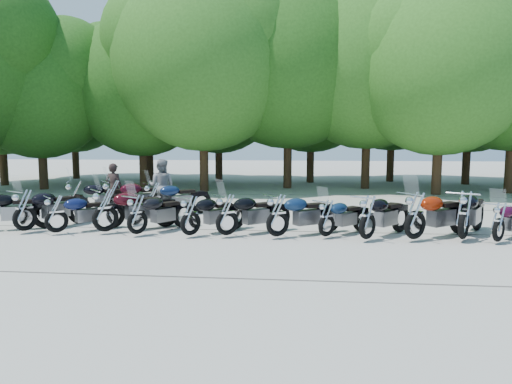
# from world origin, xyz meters

# --- Properties ---
(ground) EXTENTS (90.00, 90.00, 0.00)m
(ground) POSITION_xyz_m (0.00, 0.00, 0.00)
(ground) COLOR #A7A497
(ground) RESTS_ON ground
(tree_1) EXTENTS (6.97, 6.97, 8.55)m
(tree_1) POSITION_xyz_m (-12.04, 11.24, 5.06)
(tree_1) COLOR #3A2614
(tree_1) RESTS_ON ground
(tree_2) EXTENTS (7.31, 7.31, 8.97)m
(tree_2) POSITION_xyz_m (-7.25, 12.84, 5.31)
(tree_2) COLOR #3A2614
(tree_2) RESTS_ON ground
(tree_3) EXTENTS (8.70, 8.70, 10.67)m
(tree_3) POSITION_xyz_m (-3.57, 11.24, 6.32)
(tree_3) COLOR #3A2614
(tree_3) RESTS_ON ground
(tree_4) EXTENTS (9.13, 9.13, 11.20)m
(tree_4) POSITION_xyz_m (0.54, 13.09, 6.64)
(tree_4) COLOR #3A2614
(tree_4) RESTS_ON ground
(tree_5) EXTENTS (9.04, 9.04, 11.10)m
(tree_5) POSITION_xyz_m (4.61, 13.20, 6.57)
(tree_5) COLOR #3A2614
(tree_5) RESTS_ON ground
(tree_6) EXTENTS (8.00, 8.00, 9.82)m
(tree_6) POSITION_xyz_m (7.55, 10.82, 5.81)
(tree_6) COLOR #3A2614
(tree_6) RESTS_ON ground
(tree_9) EXTENTS (7.59, 7.59, 9.32)m
(tree_9) POSITION_xyz_m (-13.53, 17.59, 5.52)
(tree_9) COLOR #3A2614
(tree_9) RESTS_ON ground
(tree_10) EXTENTS (7.78, 7.78, 9.55)m
(tree_10) POSITION_xyz_m (-8.29, 16.97, 5.66)
(tree_10) COLOR #3A2614
(tree_10) RESTS_ON ground
(tree_11) EXTENTS (7.56, 7.56, 9.28)m
(tree_11) POSITION_xyz_m (-3.76, 16.43, 5.49)
(tree_11) COLOR #3A2614
(tree_11) RESTS_ON ground
(tree_12) EXTENTS (7.88, 7.88, 9.67)m
(tree_12) POSITION_xyz_m (1.80, 16.47, 5.72)
(tree_12) COLOR #3A2614
(tree_12) RESTS_ON ground
(tree_13) EXTENTS (8.31, 8.31, 10.20)m
(tree_13) POSITION_xyz_m (6.69, 17.47, 6.04)
(tree_13) COLOR #3A2614
(tree_13) RESTS_ON ground
(tree_14) EXTENTS (8.02, 8.02, 9.84)m
(tree_14) POSITION_xyz_m (10.68, 16.09, 5.83)
(tree_14) COLOR #3A2614
(tree_14) RESTS_ON ground
(motorcycle_1) EXTENTS (1.75, 2.48, 1.36)m
(motorcycle_1) POSITION_xyz_m (-6.28, 0.52, 0.68)
(motorcycle_1) COLOR black
(motorcycle_1) RESTS_ON ground
(motorcycle_2) EXTENTS (2.02, 1.95, 1.22)m
(motorcycle_2) POSITION_xyz_m (-5.30, 0.41, 0.61)
(motorcycle_2) COLOR #0D143B
(motorcycle_2) RESTS_ON ground
(motorcycle_3) EXTENTS (2.36, 2.23, 1.41)m
(motorcycle_3) POSITION_xyz_m (-4.02, 0.63, 0.70)
(motorcycle_3) COLOR #34070E
(motorcycle_3) RESTS_ON ground
(motorcycle_4) EXTENTS (1.78, 2.23, 1.26)m
(motorcycle_4) POSITION_xyz_m (-3.06, 0.43, 0.63)
(motorcycle_4) COLOR black
(motorcycle_4) RESTS_ON ground
(motorcycle_5) EXTENTS (1.93, 2.13, 1.25)m
(motorcycle_5) POSITION_xyz_m (-1.62, 0.42, 0.62)
(motorcycle_5) COLOR black
(motorcycle_5) RESTS_ON ground
(motorcycle_6) EXTENTS (2.23, 1.99, 1.30)m
(motorcycle_6) POSITION_xyz_m (-0.66, 0.50, 0.65)
(motorcycle_6) COLOR black
(motorcycle_6) RESTS_ON ground
(motorcycle_7) EXTENTS (2.32, 1.92, 1.32)m
(motorcycle_7) POSITION_xyz_m (0.66, 0.48, 0.66)
(motorcycle_7) COLOR #0E203E
(motorcycle_7) RESTS_ON ground
(motorcycle_8) EXTENTS (1.86, 1.88, 1.15)m
(motorcycle_8) POSITION_xyz_m (1.93, 0.65, 0.57)
(motorcycle_8) COLOR #0D203C
(motorcycle_8) RESTS_ON ground
(motorcycle_9) EXTENTS (2.05, 2.27, 1.33)m
(motorcycle_9) POSITION_xyz_m (2.93, 0.38, 0.66)
(motorcycle_9) COLOR black
(motorcycle_9) RESTS_ON ground
(motorcycle_10) EXTENTS (2.50, 2.11, 1.43)m
(motorcycle_10) POSITION_xyz_m (4.11, 0.48, 0.72)
(motorcycle_10) COLOR maroon
(motorcycle_10) RESTS_ON ground
(motorcycle_11) EXTENTS (1.97, 2.62, 1.46)m
(motorcycle_11) POSITION_xyz_m (5.33, 0.59, 0.73)
(motorcycle_11) COLOR black
(motorcycle_11) RESTS_ON ground
(motorcycle_12) EXTENTS (1.85, 1.94, 1.16)m
(motorcycle_12) POSITION_xyz_m (6.10, 0.44, 0.58)
(motorcycle_12) COLOR #32061E
(motorcycle_12) RESTS_ON ground
(motorcycle_14) EXTENTS (2.51, 1.61, 1.37)m
(motorcycle_14) POSITION_xyz_m (-6.18, 3.24, 0.68)
(motorcycle_14) COLOR black
(motorcycle_14) RESTS_ON ground
(motorcycle_15) EXTENTS (2.42, 2.16, 1.41)m
(motorcycle_15) POSITION_xyz_m (-4.88, 3.18, 0.70)
(motorcycle_15) COLOR #340712
(motorcycle_15) RESTS_ON ground
(motorcycle_16) EXTENTS (2.30, 2.01, 1.33)m
(motorcycle_16) POSITION_xyz_m (-3.55, 3.29, 0.66)
(motorcycle_16) COLOR #0E1D3E
(motorcycle_16) RESTS_ON ground
(rider_0) EXTENTS (0.69, 0.51, 1.74)m
(rider_0) POSITION_xyz_m (-5.29, 4.23, 0.87)
(rider_0) COLOR black
(rider_0) RESTS_ON ground
(rider_1) EXTENTS (0.96, 0.77, 1.89)m
(rider_1) POSITION_xyz_m (-3.59, 4.27, 0.95)
(rider_1) COLOR gray
(rider_1) RESTS_ON ground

